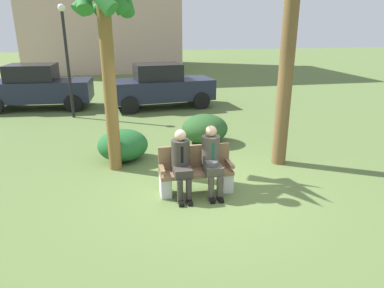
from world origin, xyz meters
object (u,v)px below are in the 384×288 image
at_px(shrub_near_bench, 123,145).
at_px(shrub_mid_lawn, 205,129).
at_px(parked_car_near, 37,87).
at_px(park_bench, 196,172).
at_px(seated_man_left, 181,160).
at_px(palm_tree_tall, 105,21).
at_px(parked_car_far, 161,86).
at_px(seated_man_right, 212,157).
at_px(street_lamp, 66,51).

bearing_deg(shrub_near_bench, shrub_mid_lawn, 21.87).
bearing_deg(shrub_mid_lawn, parked_car_near, 135.25).
height_order(shrub_near_bench, shrub_mid_lawn, shrub_mid_lawn).
height_order(park_bench, seated_man_left, seated_man_left).
bearing_deg(shrub_near_bench, seated_man_left, -63.41).
bearing_deg(palm_tree_tall, parked_car_near, 113.74).
bearing_deg(seated_man_left, parked_car_far, 86.19).
bearing_deg(seated_man_right, park_bench, 156.27).
distance_m(shrub_mid_lawn, parked_car_far, 4.62).
xyz_separation_m(shrub_mid_lawn, street_lamp, (-3.85, 3.58, 1.87)).
height_order(seated_man_left, parked_car_near, parked_car_near).
bearing_deg(street_lamp, shrub_mid_lawn, -42.88).
height_order(palm_tree_tall, street_lamp, palm_tree_tall).
xyz_separation_m(shrub_near_bench, shrub_mid_lawn, (2.20, 0.88, 0.02)).
relative_size(park_bench, palm_tree_tall, 0.32).
bearing_deg(shrub_near_bench, parked_car_far, 74.07).
distance_m(seated_man_right, shrub_near_bench, 2.68).
distance_m(palm_tree_tall, parked_car_near, 7.59).
bearing_deg(shrub_mid_lawn, street_lamp, 137.12).
distance_m(seated_man_right, street_lamp, 7.49).
distance_m(shrub_near_bench, parked_car_far, 5.67).
bearing_deg(park_bench, parked_car_far, 88.39).
relative_size(park_bench, seated_man_right, 1.05).
height_order(palm_tree_tall, parked_car_far, palm_tree_tall).
xyz_separation_m(park_bench, seated_man_right, (0.28, -0.12, 0.33)).
bearing_deg(parked_car_far, seated_man_right, -89.45).
height_order(park_bench, street_lamp, street_lamp).
bearing_deg(park_bench, shrub_near_bench, 124.21).
xyz_separation_m(seated_man_left, shrub_near_bench, (-1.05, 2.10, -0.34)).
bearing_deg(park_bench, palm_tree_tall, 135.75).
bearing_deg(parked_car_near, park_bench, -61.33).
relative_size(palm_tree_tall, shrub_mid_lawn, 3.45).
xyz_separation_m(parked_car_far, street_lamp, (-3.20, -0.97, 1.42)).
relative_size(shrub_near_bench, parked_car_far, 0.29).
bearing_deg(shrub_near_bench, parked_car_near, 116.74).
relative_size(palm_tree_tall, shrub_near_bench, 3.66).
xyz_separation_m(seated_man_right, shrub_near_bench, (-1.62, 2.10, -0.36)).
bearing_deg(shrub_near_bench, palm_tree_tall, -109.38).
bearing_deg(parked_car_far, park_bench, -91.61).
xyz_separation_m(park_bench, seated_man_left, (-0.29, -0.12, 0.32)).
bearing_deg(seated_man_left, seated_man_right, -0.17).
xyz_separation_m(park_bench, shrub_near_bench, (-1.34, 1.97, -0.03)).
bearing_deg(palm_tree_tall, seated_man_left, -52.58).
xyz_separation_m(shrub_near_bench, parked_car_far, (1.55, 5.43, 0.47)).
bearing_deg(shrub_near_bench, park_bench, -55.79).
bearing_deg(street_lamp, parked_car_near, 130.78).
relative_size(park_bench, parked_car_far, 0.34).
bearing_deg(street_lamp, shrub_near_bench, -69.70).
xyz_separation_m(park_bench, palm_tree_tall, (-1.52, 1.48, 2.74)).
distance_m(seated_man_left, parked_car_far, 7.54).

